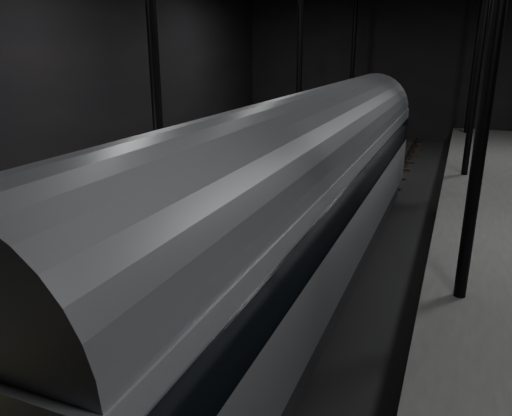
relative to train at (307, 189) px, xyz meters
The scene contains 6 objects.
ground 4.31m from the train, 90.00° to the left, with size 44.00×44.00×0.00m, color black.
platform_left 8.50m from the train, 156.74° to the left, with size 9.00×43.80×1.00m, color #4B4B49.
tactile_strip 4.94m from the train, 135.23° to the left, with size 0.50×43.80×0.01m, color olive.
track 4.27m from the train, 90.00° to the left, with size 2.40×43.00×0.24m.
train is the anchor object (origin of this frame).
woman 6.36m from the train, 154.48° to the right, with size 0.66×0.43×1.80m, color tan.
Camera 1 is at (3.36, -14.91, 6.26)m, focal length 35.00 mm.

